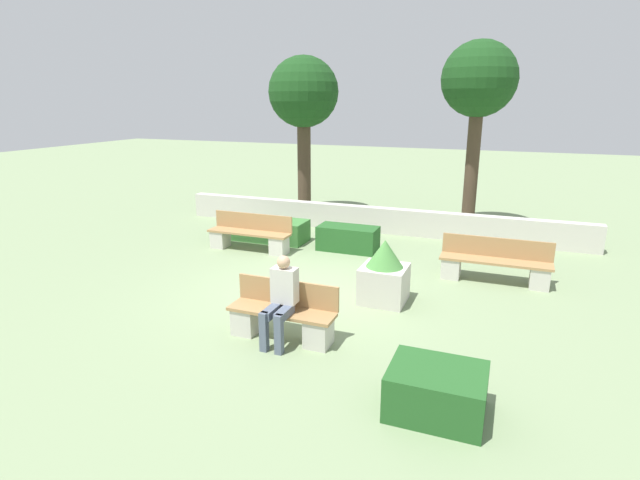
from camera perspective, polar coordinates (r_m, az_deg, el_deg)
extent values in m
plane|color=gray|center=(9.63, -1.87, -5.83)|extent=(60.00, 60.00, 0.00)
cube|color=beige|center=(13.88, 5.99, 2.37)|extent=(11.37, 0.30, 0.70)
cube|color=#A37A4C|center=(7.65, -4.45, -8.17)|extent=(1.67, 0.44, 0.05)
cube|color=#A37A4C|center=(7.76, -3.71, -5.99)|extent=(1.67, 0.04, 0.40)
cube|color=beige|center=(8.01, -8.38, -9.01)|extent=(0.36, 0.40, 0.42)
cube|color=beige|center=(7.53, -0.17, -10.52)|extent=(0.36, 0.40, 0.42)
cube|color=#A37A4C|center=(12.15, -8.15, 0.83)|extent=(2.08, 0.44, 0.05)
cube|color=#A37A4C|center=(12.30, -7.64, 2.12)|extent=(2.08, 0.04, 0.40)
cube|color=beige|center=(12.62, -11.32, 0.14)|extent=(0.36, 0.40, 0.42)
cube|color=beige|center=(11.84, -4.69, -0.63)|extent=(0.36, 0.40, 0.42)
cube|color=#A37A4C|center=(10.50, 19.38, -2.32)|extent=(2.14, 0.44, 0.05)
cube|color=#A37A4C|center=(10.67, 19.55, -0.79)|extent=(2.14, 0.04, 0.40)
cube|color=beige|center=(10.62, 14.74, -3.07)|extent=(0.36, 0.40, 0.42)
cube|color=beige|center=(10.59, 23.81, -3.98)|extent=(0.36, 0.40, 0.42)
cube|color=#515B70|center=(7.46, -5.51, -8.08)|extent=(0.14, 0.46, 0.13)
cube|color=#515B70|center=(7.38, -4.11, -8.33)|extent=(0.14, 0.46, 0.13)
cube|color=#515B70|center=(7.38, -6.42, -10.39)|extent=(0.11, 0.11, 0.60)
cube|color=#515B70|center=(7.28, -4.72, -10.72)|extent=(0.11, 0.11, 0.60)
cube|color=beige|center=(7.49, -4.06, -5.18)|extent=(0.38, 0.22, 0.54)
sphere|color=tan|center=(7.35, -4.19, -2.54)|extent=(0.20, 0.20, 0.20)
cube|color=#235623|center=(6.20, 13.17, -16.47)|extent=(1.10, 0.89, 0.56)
cube|color=#3D7A38|center=(13.07, -6.15, 1.20)|extent=(2.15, 0.84, 0.56)
cube|color=#235623|center=(12.11, 3.21, 0.19)|extent=(1.44, 0.68, 0.59)
cube|color=beige|center=(9.10, 7.30, -5.02)|extent=(0.80, 0.80, 0.67)
cone|color=#47843D|center=(8.91, 7.43, -1.52)|extent=(0.67, 0.67, 0.49)
cylinder|color=#473828|center=(15.88, -1.82, 8.70)|extent=(0.42, 0.42, 3.18)
sphere|color=#194219|center=(15.76, -1.89, 16.58)|extent=(2.13, 2.13, 2.13)
cylinder|color=#473828|center=(14.66, 16.98, 8.10)|extent=(0.37, 0.37, 3.52)
sphere|color=#194219|center=(14.57, 17.73, 17.14)|extent=(2.01, 2.01, 2.01)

